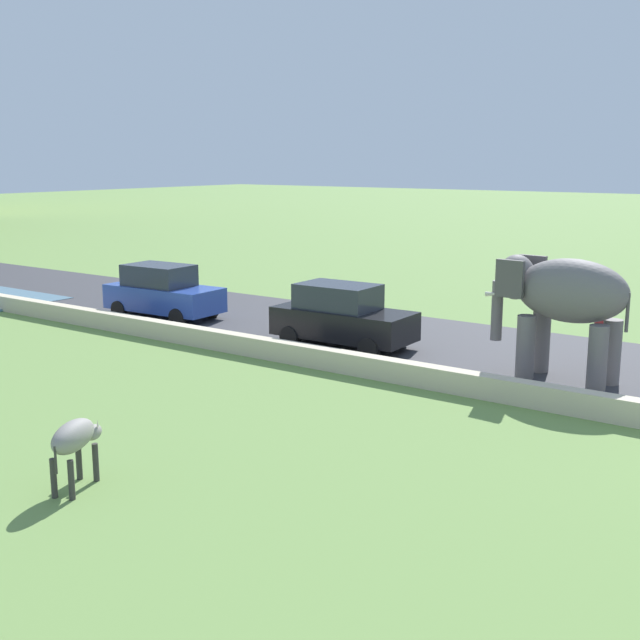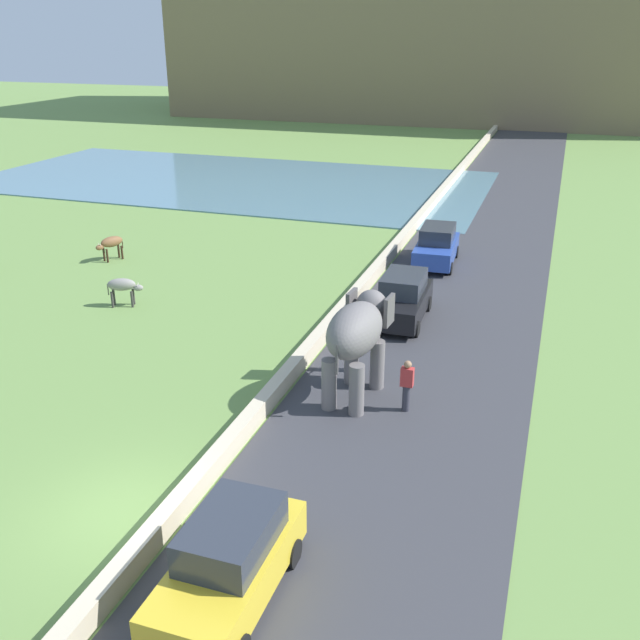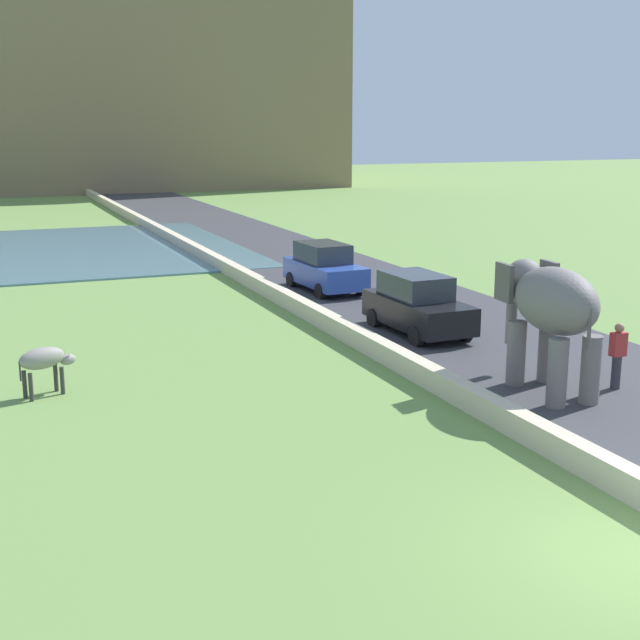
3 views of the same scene
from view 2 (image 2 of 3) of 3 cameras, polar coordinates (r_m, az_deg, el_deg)
The scene contains 12 objects.
ground_plane at distance 17.34m, azimuth -15.41°, elevation -14.76°, with size 220.00×220.00×0.00m, color #6B8E47.
road_surface at distance 32.92m, azimuth 11.81°, elevation 3.91°, with size 7.00×120.00×0.06m, color #38383D.
barrier_wall at distance 31.62m, azimuth 4.51°, elevation 4.01°, with size 0.40×110.00×0.53m, color beige.
lake at distance 52.24m, azimuth -7.23°, elevation 11.06°, with size 36.00×18.00×0.08m, color slate.
hill_distant at distance 94.53m, azimuth 10.91°, elevation 23.73°, with size 64.00×28.00×25.69m, color #7F6B4C.
elephant at distance 20.58m, azimuth 3.02°, elevation -1.10°, with size 1.62×3.52×2.99m.
person_beside_elephant at distance 20.32m, azimuth 6.98°, elevation -5.21°, with size 0.36×0.22×1.63m.
car_blue at distance 33.32m, azimuth 9.35°, elevation 5.89°, with size 1.95×4.08×1.80m.
car_black at distance 26.61m, azimuth 6.62°, elevation 1.74°, with size 1.88×4.04×1.80m.
car_yellow at distance 14.30m, azimuth -7.28°, elevation -18.67°, with size 1.80×4.00×1.80m.
cow_brown at distance 34.95m, azimuth -16.45°, elevation 5.93°, with size 0.93×1.39×1.15m.
cow_grey at distance 28.94m, azimuth -15.55°, elevation 2.65°, with size 1.41×0.84×1.15m.
Camera 2 is at (8.49, -11.09, 10.28)m, focal length 39.85 mm.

